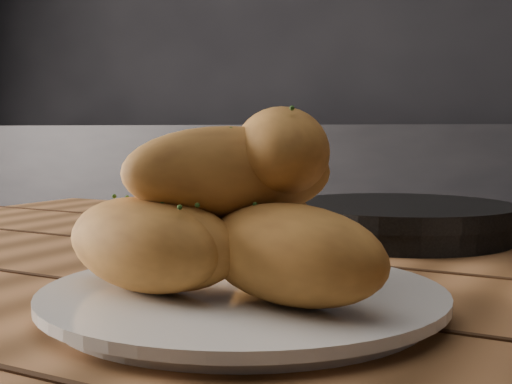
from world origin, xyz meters
name	(u,v)px	position (x,y,z in m)	size (l,w,h in m)	color
counter	(325,269)	(0.00, 1.70, 0.45)	(2.80, 0.60, 0.90)	black
plate	(243,299)	(0.62, 0.12, 0.76)	(0.31, 0.31, 0.02)	silver
bread_rolls	(226,217)	(0.61, 0.12, 0.82)	(0.29, 0.24, 0.14)	#BF8135
skillet	(401,220)	(0.61, 0.53, 0.77)	(0.41, 0.29, 0.05)	black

